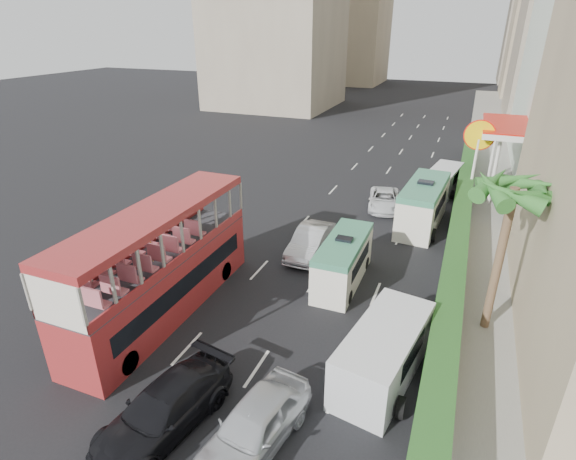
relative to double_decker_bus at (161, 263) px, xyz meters
The scene contains 15 objects.
ground_plane 6.51m from the double_decker_bus, ahead, with size 200.00×200.00×0.00m, color black.
double_decker_bus is the anchor object (origin of this frame).
car_silver_lane_a 9.35m from the double_decker_bus, 61.23° to the left, with size 1.66×4.77×1.57m, color silver.
car_silver_lane_b 9.08m from the double_decker_bus, 36.08° to the right, with size 1.92×4.77×1.63m, color silver.
car_black 7.35m from the double_decker_bus, 54.55° to the right, with size 2.16×5.30×1.54m, color black.
van_asset 18.19m from the double_decker_bus, 67.35° to the left, with size 2.12×4.61×1.28m, color silver.
minibus_near 8.96m from the double_decker_bus, 38.69° to the left, with size 1.80×5.41×2.40m, color silver.
minibus_far 17.49m from the double_decker_bus, 55.80° to the left, with size 2.19×6.58×2.92m, color silver.
panel_van_near 10.30m from the double_decker_bus, ahead, with size 2.15×5.38×2.15m, color silver.
panel_van_far 24.42m from the double_decker_bus, 64.25° to the left, with size 1.92×4.81×1.92m, color silver.
sidewalk 29.26m from the double_decker_bus, 59.04° to the left, with size 6.00×120.00×0.18m, color #99968C.
kerb_wall 18.66m from the double_decker_bus, 48.93° to the left, with size 0.30×44.00×1.00m, color silver.
hedge 18.60m from the double_decker_bus, 48.93° to the left, with size 1.10×44.00×0.70m, color #2D6626.
palm_tree 14.39m from the double_decker_bus, 16.16° to the left, with size 0.36×0.36×6.40m, color brown.
shell_station 28.02m from the double_decker_bus, 55.18° to the left, with size 6.50×8.00×5.50m, color silver.
Camera 1 is at (5.81, -14.18, 12.25)m, focal length 28.00 mm.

